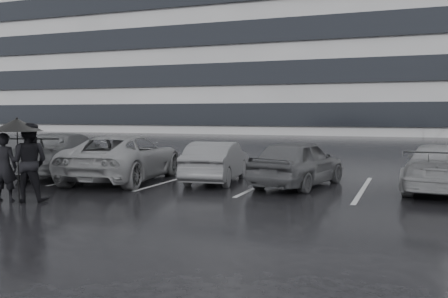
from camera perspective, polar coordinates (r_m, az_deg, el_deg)
ground at (r=12.33m, az=-1.46°, el=-5.41°), size 160.00×160.00×0.00m
office_building at (r=66.12m, az=-3.67°, el=14.73°), size 61.00×26.00×29.00m
car_main at (r=14.07m, az=8.44°, el=-1.58°), size 2.30×4.11×1.32m
car_west_a at (r=14.88m, az=-0.85°, el=-1.46°), size 1.73×3.79×1.20m
car_west_b at (r=15.45m, az=-11.32°, el=-0.99°), size 2.94×5.25×1.39m
car_west_c at (r=17.28m, az=-17.59°, el=-0.54°), size 3.18×5.21×1.41m
car_east at (r=14.13m, az=23.55°, el=-2.01°), size 2.13×4.42×1.24m
pedestrian_left at (r=12.61m, az=-23.82°, el=-1.90°), size 0.67×0.54×1.59m
pedestrian_right at (r=12.35m, az=-21.40°, el=-1.42°), size 1.05×0.92×1.82m
umbrella at (r=12.33m, az=-22.58°, el=2.56°), size 1.15×1.15×1.95m
stall_stripes at (r=14.92m, az=-0.72°, el=-3.76°), size 19.72×5.00×0.00m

